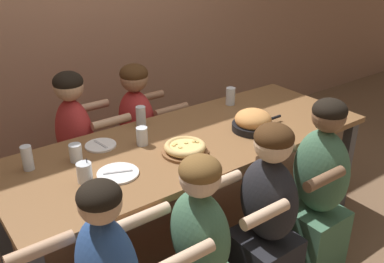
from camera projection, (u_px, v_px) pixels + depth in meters
name	position (u px, v px, depth m)	size (l,w,h in m)	color
ground_plane	(192.00, 236.00, 3.06)	(18.00, 18.00, 0.00)	brown
dining_table	(192.00, 149.00, 2.76)	(2.41, 0.91, 0.78)	brown
pizza_board_main	(185.00, 148.00, 2.54)	(0.28, 0.28, 0.06)	brown
skillet_bowl	(253.00, 122.00, 2.82)	(0.40, 0.28, 0.14)	black
empty_plate_a	(101.00, 145.00, 2.63)	(0.19, 0.19, 0.02)	white
empty_plate_b	(118.00, 173.00, 2.32)	(0.23, 0.23, 0.02)	white
cocktail_glass_blue	(85.00, 173.00, 2.24)	(0.08, 0.08, 0.13)	silver
drinking_glass_a	(76.00, 154.00, 2.45)	(0.07, 0.07, 0.10)	silver
drinking_glass_b	(230.00, 97.00, 3.24)	(0.07, 0.07, 0.13)	silver
drinking_glass_c	(28.00, 159.00, 2.35)	(0.06, 0.06, 0.14)	silver
drinking_glass_d	(141.00, 116.00, 2.89)	(0.07, 0.07, 0.13)	silver
drinking_glass_e	(142.00, 137.00, 2.63)	(0.07, 0.07, 0.11)	silver
diner_near_midright	(317.00, 196.00, 2.58)	(0.51, 0.40, 1.15)	#477556
diner_near_center	(266.00, 224.00, 2.35)	(0.51, 0.40, 1.12)	#232328
diner_far_center	(138.00, 139.00, 3.31)	(0.51, 0.40, 1.12)	#B22D2D
diner_far_midleft	(78.00, 155.00, 3.05)	(0.51, 0.40, 1.15)	#B22D2D
diner_near_midleft	(199.00, 262.00, 2.11)	(0.51, 0.40, 1.09)	#477556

